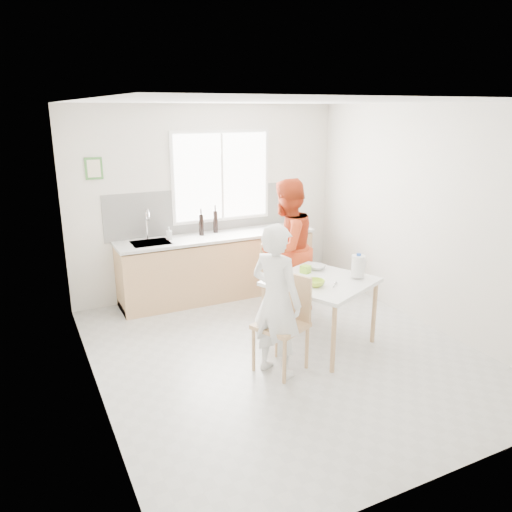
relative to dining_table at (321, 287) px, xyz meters
The scene contains 21 objects.
ground 0.85m from the dining_table, behind, with size 4.50×4.50×0.00m, color #B7B7B2.
room_shell 1.05m from the dining_table, behind, with size 4.50×4.50×4.50m.
window 2.46m from the dining_table, 96.74° to the left, with size 1.50×0.06×1.30m.
backsplash 2.36m from the dining_table, 101.66° to the left, with size 3.00×0.02×0.65m, color white.
picture_frame 3.24m from the dining_table, 131.92° to the left, with size 0.22×0.03×0.28m.
kitchen_counter 2.04m from the dining_table, 103.43° to the left, with size 2.84×0.64×1.37m.
dining_table is the anchor object (origin of this frame).
chair_left 0.69m from the dining_table, 155.65° to the right, with size 0.61×0.61×1.00m.
chair_far 0.91m from the dining_table, 91.40° to the left, with size 0.62×0.62×1.01m.
person_white 0.84m from the dining_table, 155.65° to the right, with size 0.58×0.38×1.59m, color white.
person_red 1.00m from the dining_table, 84.09° to the left, with size 0.87×0.68×1.80m, color #BE3A17.
bowl_green 0.24m from the dining_table, 141.62° to the right, with size 0.21×0.21×0.06m, color #A5D330.
bowl_white 0.40m from the dining_table, 64.15° to the left, with size 0.21×0.21×0.05m, color silver.
milk_jug 0.49m from the dining_table, 16.68° to the right, with size 0.21×0.15×0.27m.
green_box 0.32m from the dining_table, 94.69° to the left, with size 0.10×0.10×0.09m, color #8DCD2F.
spoon 0.25m from the dining_table, 85.64° to the right, with size 0.01×0.01×0.16m, color #A5A5AA.
cutting_board 1.99m from the dining_table, 68.60° to the left, with size 0.35×0.25×0.01m, color #72B429.
wine_bottle_a 2.18m from the dining_table, 101.41° to the left, with size 0.07×0.07×0.32m, color black.
wine_bottle_b 2.18m from the dining_table, 107.92° to the left, with size 0.07×0.07×0.30m, color black.
jar_amber 2.17m from the dining_table, 101.44° to the left, with size 0.06×0.06×0.16m, color #955820.
soap_bottle 2.34m from the dining_table, 119.22° to the left, with size 0.08×0.08×0.17m, color #999999.
Camera 1 is at (-2.52, -4.42, 2.64)m, focal length 35.00 mm.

